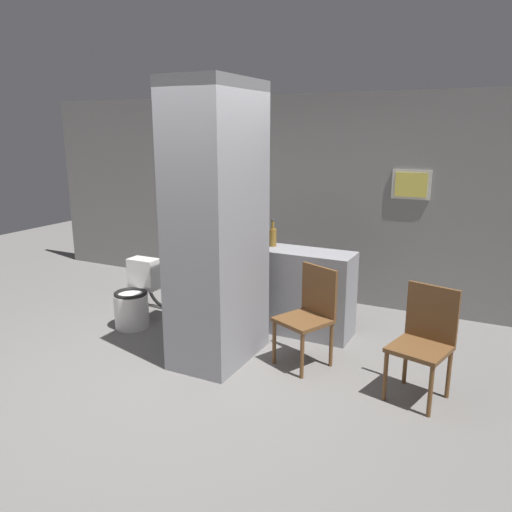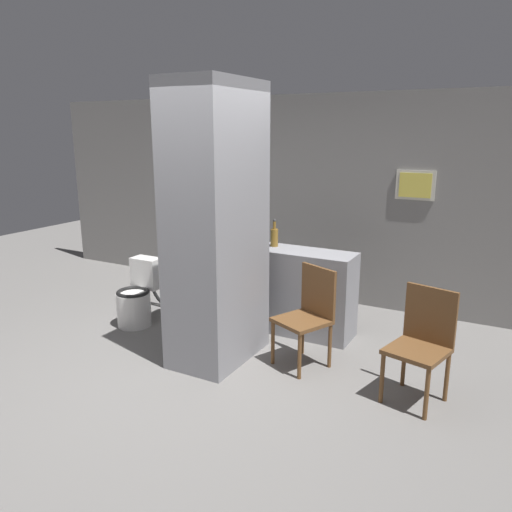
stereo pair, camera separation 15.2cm
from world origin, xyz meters
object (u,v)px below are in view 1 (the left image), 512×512
at_px(chair_by_doorway, 424,338).
at_px(bottle_tall, 273,236).
at_px(toilet, 135,299).
at_px(bicycle, 205,291).
at_px(chair_near_pillar, 310,312).

distance_m(chair_by_doorway, bottle_tall, 2.04).
height_order(toilet, bicycle, toilet).
bearing_deg(bottle_tall, bicycle, -169.38).
relative_size(toilet, bicycle, 0.43).
bearing_deg(chair_near_pillar, chair_by_doorway, 16.32).
bearing_deg(bottle_tall, toilet, -152.91).
bearing_deg(chair_near_pillar, bicycle, -175.90).
distance_m(chair_by_doorway, bicycle, 2.67).
bearing_deg(chair_by_doorway, chair_near_pillar, -173.89).
height_order(chair_near_pillar, chair_by_doorway, same).
height_order(toilet, chair_near_pillar, chair_near_pillar).
bearing_deg(bottle_tall, chair_by_doorway, -26.08).
relative_size(chair_by_doorway, bottle_tall, 3.06).
distance_m(bicycle, bottle_tall, 1.08).
bearing_deg(toilet, bicycle, 43.69).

